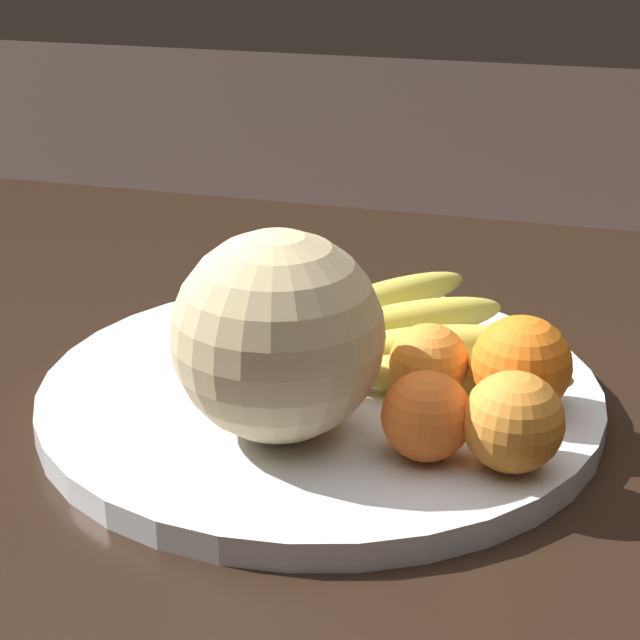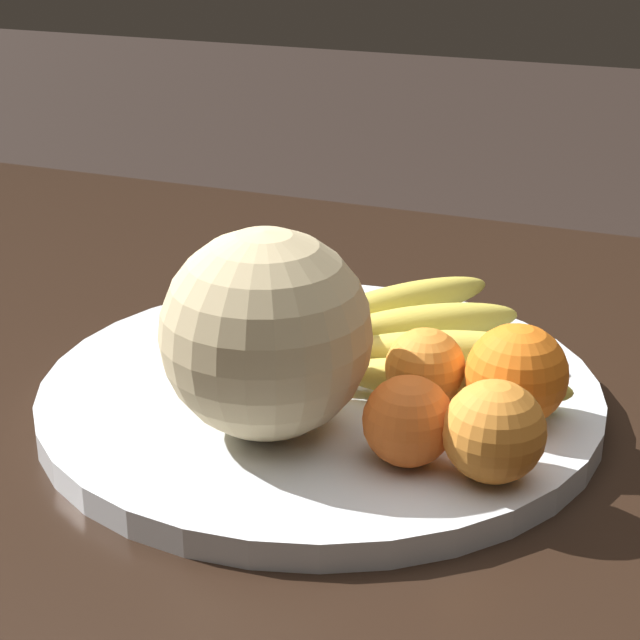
{
  "view_description": "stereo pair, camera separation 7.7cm",
  "coord_description": "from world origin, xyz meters",
  "px_view_note": "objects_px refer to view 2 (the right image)",
  "views": [
    {
      "loc": [
        -0.27,
        0.67,
        1.07
      ],
      "look_at": [
        -0.07,
        -0.01,
        0.78
      ],
      "focal_mm": 60.0,
      "sensor_mm": 36.0,
      "label": 1
    },
    {
      "loc": [
        -0.34,
        0.64,
        1.07
      ],
      "look_at": [
        -0.07,
        -0.01,
        0.78
      ],
      "focal_mm": 60.0,
      "sensor_mm": 36.0,
      "label": 2
    }
  ],
  "objects_px": {
    "banana_bunch": "(428,338)",
    "kitchen_table": "(227,483)",
    "fruit_bowl": "(320,393)",
    "orange_back_left": "(301,321)",
    "orange_front_left": "(408,421)",
    "orange_back_right": "(425,368)",
    "orange_front_right": "(517,375)",
    "orange_mid_center": "(494,431)",
    "melon": "(266,334)"
  },
  "relations": [
    {
      "from": "kitchen_table",
      "to": "melon",
      "type": "distance_m",
      "value": 0.19
    },
    {
      "from": "orange_front_right",
      "to": "orange_back_right",
      "type": "height_order",
      "value": "orange_front_right"
    },
    {
      "from": "melon",
      "to": "orange_mid_center",
      "type": "bearing_deg",
      "value": 178.53
    },
    {
      "from": "orange_front_left",
      "to": "orange_back_left",
      "type": "height_order",
      "value": "orange_back_left"
    },
    {
      "from": "kitchen_table",
      "to": "orange_front_right",
      "type": "xyz_separation_m",
      "value": [
        -0.22,
        -0.01,
        0.13
      ]
    },
    {
      "from": "orange_front_left",
      "to": "orange_back_right",
      "type": "height_order",
      "value": "orange_front_left"
    },
    {
      "from": "orange_front_right",
      "to": "orange_back_right",
      "type": "xyz_separation_m",
      "value": [
        0.06,
        -0.0,
        -0.01
      ]
    },
    {
      "from": "fruit_bowl",
      "to": "melon",
      "type": "bearing_deg",
      "value": 86.08
    },
    {
      "from": "melon",
      "to": "orange_mid_center",
      "type": "xyz_separation_m",
      "value": [
        -0.15,
        0.0,
        -0.04
      ]
    },
    {
      "from": "fruit_bowl",
      "to": "orange_back_left",
      "type": "distance_m",
      "value": 0.06
    },
    {
      "from": "orange_back_right",
      "to": "orange_back_left",
      "type": "bearing_deg",
      "value": -13.47
    },
    {
      "from": "fruit_bowl",
      "to": "kitchen_table",
      "type": "bearing_deg",
      "value": 9.14
    },
    {
      "from": "orange_mid_center",
      "to": "orange_back_left",
      "type": "xyz_separation_m",
      "value": [
        0.17,
        -0.1,
        0.0
      ]
    },
    {
      "from": "orange_mid_center",
      "to": "banana_bunch",
      "type": "bearing_deg",
      "value": -60.06
    },
    {
      "from": "fruit_bowl",
      "to": "orange_back_right",
      "type": "distance_m",
      "value": 0.09
    },
    {
      "from": "fruit_bowl",
      "to": "banana_bunch",
      "type": "bearing_deg",
      "value": -129.47
    },
    {
      "from": "orange_front_left",
      "to": "orange_back_left",
      "type": "distance_m",
      "value": 0.16
    },
    {
      "from": "kitchen_table",
      "to": "orange_front_right",
      "type": "relative_size",
      "value": 23.92
    },
    {
      "from": "orange_front_left",
      "to": "orange_front_right",
      "type": "xyz_separation_m",
      "value": [
        -0.05,
        -0.08,
        0.01
      ]
    },
    {
      "from": "orange_back_right",
      "to": "fruit_bowl",
      "type": "bearing_deg",
      "value": -2.5
    },
    {
      "from": "kitchen_table",
      "to": "orange_back_left",
      "type": "relative_size",
      "value": 22.82
    },
    {
      "from": "melon",
      "to": "orange_front_right",
      "type": "bearing_deg",
      "value": -153.52
    },
    {
      "from": "banana_bunch",
      "to": "orange_front_right",
      "type": "xyz_separation_m",
      "value": [
        -0.09,
        0.08,
        0.02
      ]
    },
    {
      "from": "fruit_bowl",
      "to": "banana_bunch",
      "type": "height_order",
      "value": "banana_bunch"
    },
    {
      "from": "kitchen_table",
      "to": "orange_back_left",
      "type": "xyz_separation_m",
      "value": [
        -0.05,
        -0.03,
        0.13
      ]
    },
    {
      "from": "orange_back_right",
      "to": "banana_bunch",
      "type": "bearing_deg",
      "value": -74.54
    },
    {
      "from": "orange_back_right",
      "to": "melon",
      "type": "bearing_deg",
      "value": 41.05
    },
    {
      "from": "fruit_bowl",
      "to": "melon",
      "type": "height_order",
      "value": "melon"
    },
    {
      "from": "fruit_bowl",
      "to": "banana_bunch",
      "type": "relative_size",
      "value": 1.74
    },
    {
      "from": "banana_bunch",
      "to": "kitchen_table",
      "type": "bearing_deg",
      "value": -178.53
    },
    {
      "from": "orange_front_right",
      "to": "orange_back_right",
      "type": "distance_m",
      "value": 0.06
    },
    {
      "from": "fruit_bowl",
      "to": "melon",
      "type": "xyz_separation_m",
      "value": [
        0.01,
        0.08,
        0.08
      ]
    },
    {
      "from": "orange_mid_center",
      "to": "orange_back_left",
      "type": "height_order",
      "value": "orange_back_left"
    },
    {
      "from": "orange_mid_center",
      "to": "orange_back_left",
      "type": "distance_m",
      "value": 0.2
    },
    {
      "from": "fruit_bowl",
      "to": "orange_mid_center",
      "type": "distance_m",
      "value": 0.18
    },
    {
      "from": "orange_front_left",
      "to": "orange_back_right",
      "type": "relative_size",
      "value": 1.03
    },
    {
      "from": "kitchen_table",
      "to": "orange_mid_center",
      "type": "height_order",
      "value": "orange_mid_center"
    },
    {
      "from": "melon",
      "to": "orange_back_left",
      "type": "relative_size",
      "value": 1.91
    },
    {
      "from": "kitchen_table",
      "to": "melon",
      "type": "height_order",
      "value": "melon"
    },
    {
      "from": "banana_bunch",
      "to": "orange_front_right",
      "type": "relative_size",
      "value": 3.39
    },
    {
      "from": "fruit_bowl",
      "to": "orange_front_right",
      "type": "distance_m",
      "value": 0.15
    },
    {
      "from": "orange_front_right",
      "to": "orange_mid_center",
      "type": "height_order",
      "value": "orange_front_right"
    },
    {
      "from": "kitchen_table",
      "to": "banana_bunch",
      "type": "xyz_separation_m",
      "value": [
        -0.13,
        -0.08,
        0.11
      ]
    },
    {
      "from": "orange_front_left",
      "to": "banana_bunch",
      "type": "bearing_deg",
      "value": -77.32
    },
    {
      "from": "orange_back_left",
      "to": "melon",
      "type": "bearing_deg",
      "value": 100.85
    },
    {
      "from": "kitchen_table",
      "to": "banana_bunch",
      "type": "bearing_deg",
      "value": -147.72
    },
    {
      "from": "kitchen_table",
      "to": "orange_mid_center",
      "type": "distance_m",
      "value": 0.27
    },
    {
      "from": "banana_bunch",
      "to": "orange_back_right",
      "type": "bearing_deg",
      "value": -105.36
    },
    {
      "from": "fruit_bowl",
      "to": "orange_back_right",
      "type": "height_order",
      "value": "orange_back_right"
    },
    {
      "from": "melon",
      "to": "orange_back_left",
      "type": "distance_m",
      "value": 0.11
    }
  ]
}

